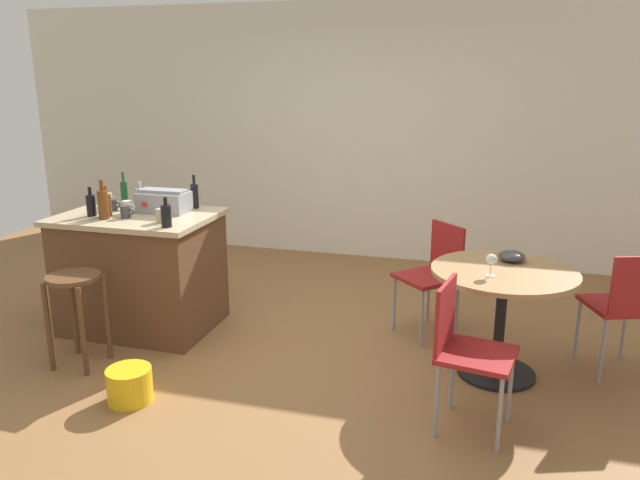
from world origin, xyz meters
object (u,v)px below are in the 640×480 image
at_px(kitchen_island, 142,271).
at_px(bottle_5, 166,216).
at_px(cup_2, 126,212).
at_px(wine_glass, 491,260).
at_px(cup_3, 161,216).
at_px(cup_4, 112,205).
at_px(bottle_3, 103,204).
at_px(cup_0, 127,207).
at_px(folding_chair_left, 434,270).
at_px(bottle_2, 91,205).
at_px(bottle_0, 140,197).
at_px(bottle_6, 195,195).
at_px(bottle_1, 106,204).
at_px(cup_1, 107,200).
at_px(folding_chair_near, 465,345).
at_px(folding_chair_far, 625,303).
at_px(toolbox, 164,201).
at_px(plastic_bucket, 130,385).
at_px(bottle_4, 124,193).
at_px(dining_table, 502,295).
at_px(serving_bowl, 512,256).
at_px(wooden_stool, 75,298).

distance_m(kitchen_island, bottle_5, 0.75).
bearing_deg(cup_2, wine_glass, -2.49).
relative_size(cup_3, cup_4, 0.93).
distance_m(bottle_3, cup_0, 0.23).
distance_m(kitchen_island, folding_chair_left, 2.29).
bearing_deg(bottle_2, cup_4, 81.37).
xyz_separation_m(bottle_0, cup_3, (0.44, -0.44, -0.03)).
xyz_separation_m(bottle_2, bottle_6, (0.62, 0.47, 0.02)).
bearing_deg(cup_3, bottle_1, 171.57).
bearing_deg(bottle_5, cup_3, 133.28).
relative_size(kitchen_island, cup_1, 9.59).
bearing_deg(bottle_6, cup_1, -168.51).
relative_size(folding_chair_near, cup_3, 7.86).
bearing_deg(cup_2, folding_chair_far, 4.02).
xyz_separation_m(folding_chair_far, toolbox, (-3.35, 0.01, 0.49)).
height_order(bottle_0, cup_1, bottle_0).
height_order(bottle_1, cup_3, bottle_1).
distance_m(folding_chair_far, plastic_bucket, 3.22).
relative_size(kitchen_island, bottle_3, 3.98).
xyz_separation_m(bottle_4, plastic_bucket, (0.79, -1.30, -0.92)).
distance_m(toolbox, cup_4, 0.43).
distance_m(toolbox, cup_0, 0.28).
relative_size(kitchen_island, bottle_5, 5.49).
bearing_deg(kitchen_island, plastic_bucket, -63.09).
xyz_separation_m(bottle_6, cup_3, (-0.01, -0.52, -0.05)).
bearing_deg(cup_0, folding_chair_left, 11.95).
xyz_separation_m(bottle_1, bottle_2, (-0.11, -0.03, -0.00)).
height_order(folding_chair_left, bottle_3, bottle_3).
xyz_separation_m(dining_table, folding_chair_left, (-0.50, 0.59, -0.06)).
distance_m(kitchen_island, cup_4, 0.57).
bearing_deg(cup_0, bottle_5, -31.07).
xyz_separation_m(bottle_0, bottle_6, (0.45, 0.07, 0.02)).
xyz_separation_m(toolbox, bottle_0, (-0.28, 0.12, -0.01)).
relative_size(cup_3, serving_bowl, 0.61).
bearing_deg(wine_glass, bottle_6, 166.07).
xyz_separation_m(bottle_1, cup_0, (0.10, 0.12, -0.04)).
bearing_deg(bottle_2, cup_0, 36.50).
distance_m(bottle_0, cup_4, 0.23).
bearing_deg(folding_chair_far, cup_0, -178.30).
bearing_deg(folding_chair_far, cup_3, -174.56).
height_order(kitchen_island, bottle_2, bottle_2).
bearing_deg(plastic_bucket, folding_chair_near, 7.86).
relative_size(folding_chair_near, bottle_0, 4.19).
xyz_separation_m(cup_1, plastic_bucket, (0.93, -1.26, -0.87)).
distance_m(bottle_2, cup_4, 0.22).
bearing_deg(cup_4, wooden_stool, -75.96).
relative_size(bottle_5, bottle_6, 0.80).
distance_m(wine_glass, plastic_bucket, 2.38).
bearing_deg(wine_glass, cup_3, 178.54).
relative_size(folding_chair_far, bottle_0, 4.25).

